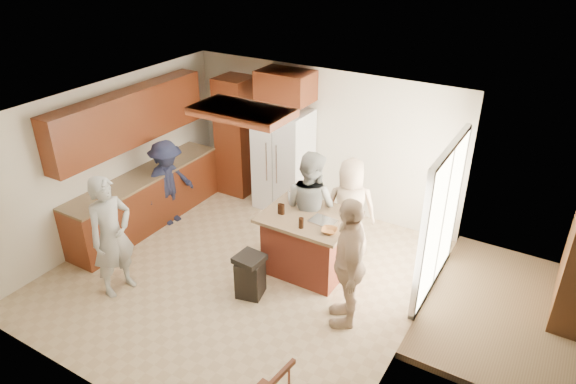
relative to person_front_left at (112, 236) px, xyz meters
The scene contains 11 objects.
person_front_left is the anchor object (origin of this frame).
person_behind_left 2.79m from the person_front_left, 47.22° to the left, with size 0.85×0.53×1.75m, color gray.
person_behind_right 3.40m from the person_front_left, 45.64° to the left, with size 0.78×0.51×1.59m, color tan.
person_side_right 3.16m from the person_front_left, 19.38° to the left, with size 1.04×0.53×1.78m, color tan.
person_counter 1.88m from the person_front_left, 109.83° to the left, with size 0.96×0.45×1.49m, color #1C2038.
left_cabinetry 1.81m from the person_front_left, 122.68° to the left, with size 0.64×3.00×2.30m.
back_wall_units 3.36m from the person_front_left, 91.17° to the left, with size 1.80×0.60×2.45m.
refrigerator 3.32m from the person_front_left, 77.58° to the left, with size 0.90×0.76×1.80m.
kitchen_island 2.72m from the person_front_left, 40.42° to the left, with size 1.28×1.03×0.93m.
island_items 2.75m from the person_front_left, 36.53° to the left, with size 0.99×0.70×0.15m.
trash_bin 1.92m from the person_front_left, 27.07° to the left, with size 0.41×0.41×0.63m.
Camera 1 is at (3.71, -4.88, 4.59)m, focal length 32.00 mm.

